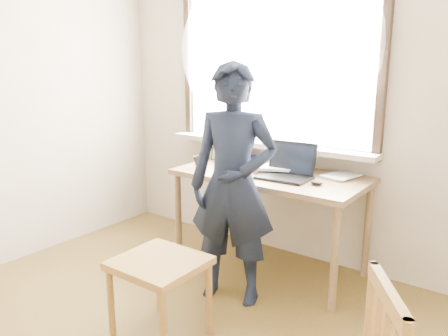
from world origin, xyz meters
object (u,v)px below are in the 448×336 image
Objects in this scene: mug_white at (267,161)px; work_chair at (160,272)px; desk at (270,184)px; mug_dark at (200,162)px; person at (233,185)px; laptop at (288,169)px.

mug_white reaches higher than work_chair.
work_chair is at bearing -91.99° from desk.
work_chair is (0.10, -1.33, -0.41)m from mug_white.
mug_dark is 0.06× the size of person.
desk is at bearing 74.95° from person.
person is (0.07, 0.62, 0.39)m from work_chair.
person reaches higher than mug_white.
desk is 3.81× the size of laptop.
mug_white is 1.21× the size of mug_dark.
desk is 11.54× the size of mug_white.
mug_white is at bearing 145.39° from laptop.
desk is 0.21m from laptop.
person reaches higher than mug_dark.
mug_dark is 0.67m from person.
laptop is at bearing 56.95° from person.
person is (0.57, -0.35, -0.02)m from mug_dark.
laptop is 3.66× the size of mug_dark.
laptop is 1.22m from work_chair.
mug_dark reaches higher than desk.
mug_dark is 0.21× the size of work_chair.
person reaches higher than work_chair.
laptop is at bearing -34.61° from mug_white.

